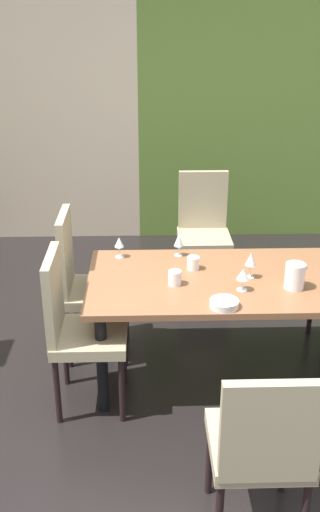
{
  "coord_description": "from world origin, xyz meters",
  "views": [
    {
      "loc": [
        0.21,
        -2.84,
        2.31
      ],
      "look_at": [
        0.3,
        0.46,
        0.85
      ],
      "focal_mm": 40.0,
      "sensor_mm": 36.0,
      "label": 1
    }
  ],
  "objects_px": {
    "dining_table": "(231,289)",
    "wine_glass_near_shelf": "(119,243)",
    "wine_glass_front": "(243,275)",
    "wine_glass_east": "(251,260)",
    "chair_head_near": "(262,444)",
    "chair_left_far": "(84,279)",
    "chair_head_far": "(204,226)",
    "chair_left_near": "(76,324)",
    "pitcher_north": "(295,276)",
    "cup_right": "(175,278)",
    "serving_bowl_west": "(224,303)",
    "cup_near_window": "(193,263)",
    "wine_glass_center": "(179,241)"
  },
  "relations": [
    {
      "from": "serving_bowl_west",
      "to": "cup_right",
      "type": "distance_m",
      "value": 0.4
    },
    {
      "from": "chair_head_far",
      "to": "wine_glass_center",
      "type": "xyz_separation_m",
      "value": [
        -0.27,
        -0.96,
        0.26
      ]
    },
    {
      "from": "wine_glass_front",
      "to": "wine_glass_east",
      "type": "distance_m",
      "value": 0.19
    },
    {
      "from": "wine_glass_near_shelf",
      "to": "chair_head_near",
      "type": "bearing_deg",
      "value": -67.74
    },
    {
      "from": "dining_table",
      "to": "wine_glass_near_shelf",
      "type": "height_order",
      "value": "wine_glass_near_shelf"
    },
    {
      "from": "chair_head_near",
      "to": "dining_table",
      "type": "bearing_deg",
      "value": 88.02
    },
    {
      "from": "chair_left_far",
      "to": "cup_near_window",
      "type": "bearing_deg",
      "value": 78.4
    },
    {
      "from": "wine_glass_center",
      "to": "pitcher_north",
      "type": "bearing_deg",
      "value": -37.04
    },
    {
      "from": "chair_head_near",
      "to": "cup_right",
      "type": "relative_size",
      "value": 10.59
    },
    {
      "from": "dining_table",
      "to": "cup_right",
      "type": "distance_m",
      "value": 0.4
    },
    {
      "from": "wine_glass_front",
      "to": "serving_bowl_west",
      "type": "relative_size",
      "value": 0.84
    },
    {
      "from": "chair_head_near",
      "to": "wine_glass_near_shelf",
      "type": "distance_m",
      "value": 1.81
    },
    {
      "from": "wine_glass_front",
      "to": "cup_near_window",
      "type": "distance_m",
      "value": 0.42
    },
    {
      "from": "chair_head_near",
      "to": "chair_left_near",
      "type": "bearing_deg",
      "value": 131.98
    },
    {
      "from": "cup_right",
      "to": "pitcher_north",
      "type": "xyz_separation_m",
      "value": [
        0.73,
        -0.07,
        0.04
      ]
    },
    {
      "from": "chair_head_far",
      "to": "pitcher_north",
      "type": "relative_size",
      "value": 6.25
    },
    {
      "from": "chair_left_near",
      "to": "pitcher_north",
      "type": "xyz_separation_m",
      "value": [
        1.33,
        0.14,
        0.23
      ]
    },
    {
      "from": "wine_glass_center",
      "to": "chair_left_far",
      "type": "bearing_deg",
      "value": -173.71
    },
    {
      "from": "wine_glass_near_shelf",
      "to": "wine_glass_center",
      "type": "bearing_deg",
      "value": 2.24
    },
    {
      "from": "chair_head_far",
      "to": "wine_glass_east",
      "type": "bearing_deg",
      "value": 96.85
    },
    {
      "from": "chair_left_near",
      "to": "cup_right",
      "type": "bearing_deg",
      "value": 108.68
    },
    {
      "from": "dining_table",
      "to": "wine_glass_center",
      "type": "xyz_separation_m",
      "value": [
        -0.32,
        0.36,
        0.19
      ]
    },
    {
      "from": "wine_glass_center",
      "to": "cup_near_window",
      "type": "height_order",
      "value": "wine_glass_center"
    },
    {
      "from": "cup_right",
      "to": "chair_head_far",
      "type": "bearing_deg",
      "value": 77.04
    },
    {
      "from": "chair_head_near",
      "to": "wine_glass_east",
      "type": "xyz_separation_m",
      "value": [
        0.16,
        1.31,
        0.29
      ]
    },
    {
      "from": "chair_left_far",
      "to": "chair_head_far",
      "type": "bearing_deg",
      "value": 137.99
    },
    {
      "from": "wine_glass_near_shelf",
      "to": "pitcher_north",
      "type": "bearing_deg",
      "value": -24.58
    },
    {
      "from": "wine_glass_east",
      "to": "dining_table",
      "type": "bearing_deg",
      "value": 179.59
    },
    {
      "from": "dining_table",
      "to": "chair_head_far",
      "type": "height_order",
      "value": "chair_head_far"
    },
    {
      "from": "chair_head_far",
      "to": "chair_left_near",
      "type": "height_order",
      "value": "chair_head_far"
    },
    {
      "from": "cup_right",
      "to": "cup_near_window",
      "type": "distance_m",
      "value": 0.26
    },
    {
      "from": "wine_glass_east",
      "to": "serving_bowl_west",
      "type": "distance_m",
      "value": 0.44
    },
    {
      "from": "serving_bowl_west",
      "to": "pitcher_north",
      "type": "xyz_separation_m",
      "value": [
        0.46,
        0.22,
        0.06
      ]
    },
    {
      "from": "wine_glass_east",
      "to": "cup_right",
      "type": "distance_m",
      "value": 0.49
    },
    {
      "from": "wine_glass_front",
      "to": "serving_bowl_west",
      "type": "height_order",
      "value": "wine_glass_front"
    },
    {
      "from": "chair_left_far",
      "to": "wine_glass_front",
      "type": "height_order",
      "value": "chair_left_far"
    },
    {
      "from": "chair_head_near",
      "to": "wine_glass_near_shelf",
      "type": "bearing_deg",
      "value": 112.26
    },
    {
      "from": "cup_right",
      "to": "serving_bowl_west",
      "type": "bearing_deg",
      "value": -47.31
    },
    {
      "from": "chair_head_near",
      "to": "serving_bowl_west",
      "type": "xyz_separation_m",
      "value": [
        -0.05,
        0.94,
        0.19
      ]
    },
    {
      "from": "dining_table",
      "to": "cup_near_window",
      "type": "relative_size",
      "value": 21.2
    },
    {
      "from": "wine_glass_center",
      "to": "wine_glass_near_shelf",
      "type": "bearing_deg",
      "value": -177.76
    },
    {
      "from": "wine_glass_east",
      "to": "wine_glass_center",
      "type": "distance_m",
      "value": 0.56
    },
    {
      "from": "wine_glass_east",
      "to": "cup_near_window",
      "type": "xyz_separation_m",
      "value": [
        -0.35,
        0.14,
        -0.08
      ]
    },
    {
      "from": "wine_glass_east",
      "to": "wine_glass_front",
      "type": "bearing_deg",
      "value": -113.72
    },
    {
      "from": "chair_head_near",
      "to": "wine_glass_near_shelf",
      "type": "height_order",
      "value": "chair_head_near"
    },
    {
      "from": "chair_head_near",
      "to": "wine_glass_front",
      "type": "distance_m",
      "value": 1.17
    },
    {
      "from": "wine_glass_east",
      "to": "pitcher_north",
      "type": "bearing_deg",
      "value": -31.49
    },
    {
      "from": "dining_table",
      "to": "cup_right",
      "type": "height_order",
      "value": "cup_right"
    },
    {
      "from": "chair_head_near",
      "to": "cup_near_window",
      "type": "xyz_separation_m",
      "value": [
        -0.19,
        1.45,
        0.21
      ]
    },
    {
      "from": "wine_glass_near_shelf",
      "to": "serving_bowl_west",
      "type": "height_order",
      "value": "wine_glass_near_shelf"
    }
  ]
}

